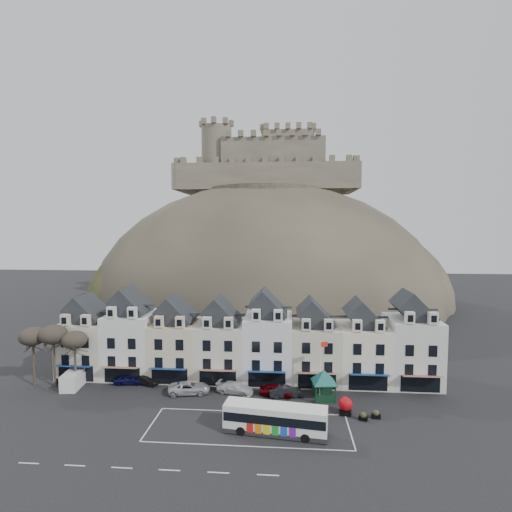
{
  "coord_description": "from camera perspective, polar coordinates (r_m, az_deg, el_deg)",
  "views": [
    {
      "loc": [
        6.13,
        -41.04,
        22.28
      ],
      "look_at": [
        0.96,
        24.0,
        17.3
      ],
      "focal_mm": 28.0,
      "sensor_mm": 36.0,
      "label": 1
    }
  ],
  "objects": [
    {
      "name": "car_white",
      "position": [
        55.94,
        -3.01,
        -18.31
      ],
      "size": [
        5.3,
        3.1,
        1.44
      ],
      "primitive_type": "imported",
      "rotation": [
        0.0,
        0.0,
        1.34
      ],
      "color": "silver",
      "rests_on": "ground"
    },
    {
      "name": "tree_left_mid",
      "position": [
        62.57,
        -26.97,
        -10.02
      ],
      "size": [
        3.78,
        3.78,
        8.64
      ],
      "color": "#322A20",
      "rests_on": "ground"
    },
    {
      "name": "castle",
      "position": [
        118.47,
        1.82,
        13.06
      ],
      "size": [
        50.2,
        22.2,
        22.0
      ],
      "color": "brown",
      "rests_on": "ground"
    },
    {
      "name": "coach_bay_markings",
      "position": [
        47.97,
        -0.99,
        -23.31
      ],
      "size": [
        22.0,
        7.5,
        0.01
      ],
      "primitive_type": "cube",
      "color": "silver",
      "rests_on": "ground"
    },
    {
      "name": "planter_east",
      "position": [
        50.72,
        15.06,
        -21.26
      ],
      "size": [
        1.08,
        0.82,
        0.97
      ],
      "rotation": [
        0.0,
        0.0,
        -0.39
      ],
      "color": "black",
      "rests_on": "ground"
    },
    {
      "name": "tree_left_near",
      "position": [
        61.25,
        -24.51,
        -10.91
      ],
      "size": [
        3.43,
        3.43,
        7.84
      ],
      "color": "#322A20",
      "rests_on": "ground"
    },
    {
      "name": "car_silver",
      "position": [
        56.52,
        -9.53,
        -18.07
      ],
      "size": [
        5.79,
        3.51,
        1.53
      ],
      "primitive_type": "imported",
      "rotation": [
        0.0,
        0.0,
        1.76
      ],
      "color": "#B7BAC0",
      "rests_on": "ground"
    },
    {
      "name": "car_navy",
      "position": [
        61.38,
        -17.65,
        -16.42
      ],
      "size": [
        4.28,
        2.09,
        1.41
      ],
      "primitive_type": "imported",
      "rotation": [
        0.0,
        0.0,
        1.68
      ],
      "color": "#0C0B3B",
      "rests_on": "ground"
    },
    {
      "name": "planter_west",
      "position": [
        51.55,
        16.76,
        -20.84
      ],
      "size": [
        1.01,
        0.7,
        1.01
      ],
      "rotation": [
        0.0,
        0.0,
        -0.01
      ],
      "color": "black",
      "rests_on": "ground"
    },
    {
      "name": "car_black",
      "position": [
        60.6,
        -15.5,
        -16.71
      ],
      "size": [
        4.15,
        2.49,
        1.29
      ],
      "primitive_type": "imported",
      "rotation": [
        0.0,
        0.0,
        1.26
      ],
      "color": "black",
      "rests_on": "ground"
    },
    {
      "name": "flagpole",
      "position": [
        54.12,
        9.22,
        -15.09
      ],
      "size": [
        1.03,
        0.43,
        7.53
      ],
      "rotation": [
        0.0,
        0.0,
        0.36
      ],
      "color": "silver",
      "rests_on": "ground"
    },
    {
      "name": "bus",
      "position": [
        46.16,
        2.77,
        -22.08
      ],
      "size": [
        11.29,
        4.01,
        3.12
      ],
      "rotation": [
        0.0,
        0.0,
        -0.13
      ],
      "color": "#262628",
      "rests_on": "ground"
    },
    {
      "name": "ground",
      "position": [
        47.09,
        -3.8,
        -23.88
      ],
      "size": [
        300.0,
        300.0,
        0.0
      ],
      "primitive_type": "plane",
      "color": "black",
      "rests_on": "ground"
    },
    {
      "name": "car_maroon",
      "position": [
        55.16,
        2.96,
        -18.6
      ],
      "size": [
        4.67,
        2.45,
        1.51
      ],
      "primitive_type": "imported",
      "rotation": [
        0.0,
        0.0,
        1.42
      ],
      "color": "#4C0408",
      "rests_on": "ground"
    },
    {
      "name": "red_buoy",
      "position": [
        51.45,
        12.66,
        -20.11
      ],
      "size": [
        1.66,
        1.66,
        2.05
      ],
      "rotation": [
        0.0,
        0.0,
        -0.15
      ],
      "color": "black",
      "rests_on": "ground"
    },
    {
      "name": "bus_shelter",
      "position": [
        54.1,
        9.68,
        -16.62
      ],
      "size": [
        5.96,
        5.96,
        3.81
      ],
      "rotation": [
        0.0,
        0.0,
        0.12
      ],
      "color": "#11331E",
      "rests_on": "ground"
    },
    {
      "name": "townhouse_terrace",
      "position": [
        59.78,
        -1.42,
        -12.14
      ],
      "size": [
        54.4,
        9.35,
        11.8
      ],
      "color": "beige",
      "rests_on": "ground"
    },
    {
      "name": "car_charcoal",
      "position": [
        55.0,
        4.27,
        -18.73
      ],
      "size": [
        4.56,
        2.33,
        1.43
      ],
      "primitive_type": "imported",
      "rotation": [
        0.0,
        0.0,
        1.77
      ],
      "color": "black",
      "rests_on": "ground"
    },
    {
      "name": "white_van",
      "position": [
        63.02,
        -24.52,
        -15.67
      ],
      "size": [
        2.64,
        5.05,
        2.21
      ],
      "rotation": [
        0.0,
        0.0,
        0.11
      ],
      "color": "white",
      "rests_on": "ground"
    },
    {
      "name": "castle_hill",
      "position": [
        112.31,
        1.98,
        -7.02
      ],
      "size": [
        100.0,
        76.0,
        68.0
      ],
      "color": "#342F28",
      "rests_on": "ground"
    },
    {
      "name": "tree_left_far",
      "position": [
        64.24,
        -29.28,
        -10.05
      ],
      "size": [
        3.61,
        3.61,
        8.24
      ],
      "color": "#322A20",
      "rests_on": "ground"
    }
  ]
}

